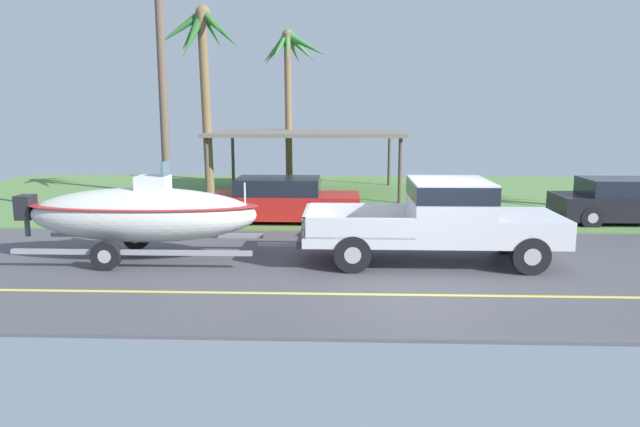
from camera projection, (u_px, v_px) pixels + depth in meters
name	position (u px, v px, depth m)	size (l,w,h in m)	color
ground	(389.00, 207.00, 21.13)	(36.00, 22.00, 0.11)	#4C4C51
pickup_truck_towing	(447.00, 217.00, 13.33)	(5.92, 2.14, 1.88)	silver
boat_on_trailer	(142.00, 214.00, 13.60)	(6.45, 2.14, 2.28)	gray
parked_sedan_near	(284.00, 201.00, 18.15)	(4.48, 1.85, 1.38)	#B21E19
parked_sedan_far	(633.00, 202.00, 17.93)	(4.68, 1.85, 1.38)	black
carport_awning	(307.00, 134.00, 24.01)	(7.56, 5.65, 2.56)	#4C4238
palm_tree_near_right	(201.00, 54.00, 21.76)	(3.21, 3.41, 7.17)	brown
palm_tree_mid	(290.00, 62.00, 25.55)	(2.99, 3.31, 6.81)	brown
utility_pole	(162.00, 67.00, 16.89)	(0.24, 1.80, 8.90)	brown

